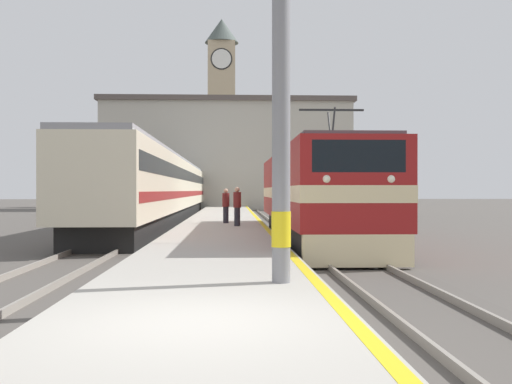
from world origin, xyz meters
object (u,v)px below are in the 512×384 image
catenary_mast (285,34)px  passenger_train (170,188)px  second_waiting_passenger (237,205)px  person_on_platform (226,205)px  clock_tower (222,107)px  locomotive_train (314,195)px

catenary_mast → passenger_train: bearing=99.3°
passenger_train → second_waiting_passenger: 15.86m
person_on_platform → second_waiting_passenger: size_ratio=0.96×
clock_tower → locomotive_train: bearing=-85.3°
passenger_train → person_on_platform: size_ratio=28.79×
person_on_platform → passenger_train: bearing=107.2°
passenger_train → catenary_mast: size_ratio=5.52×
passenger_train → clock_tower: 35.85m
second_waiting_passenger → clock_tower: bearing=91.7°
person_on_platform → catenary_mast: bearing=-86.4°
passenger_train → clock_tower: bearing=85.0°
passenger_train → locomotive_train: bearing=-68.5°
passenger_train → person_on_platform: bearing=-72.8°
locomotive_train → second_waiting_passenger: (-2.87, 3.48, -0.50)m
passenger_train → clock_tower: size_ratio=2.00×
second_waiting_passenger → passenger_train: bearing=106.5°
passenger_train → second_waiting_passenger: bearing=-73.5°
passenger_train → second_waiting_passenger: passenger_train is taller
catenary_mast → clock_tower: bearing=91.9°
second_waiting_passenger → catenary_mast: bearing=-87.7°
catenary_mast → person_on_platform: bearing=93.6°
person_on_platform → second_waiting_passenger: 2.42m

